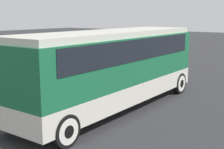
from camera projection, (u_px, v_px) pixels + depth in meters
ground_plane at (112, 109)px, 12.99m from camera, size 120.00×120.00×0.00m
tour_bus at (113, 63)px, 12.70m from camera, size 9.80×2.64×3.22m
parked_car_near at (56, 63)px, 20.99m from camera, size 4.22×1.93×1.36m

